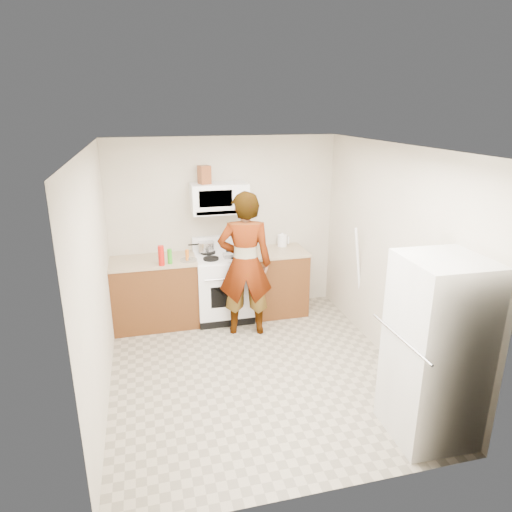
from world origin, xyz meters
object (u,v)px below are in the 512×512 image
object	(u,v)px
person	(245,264)
saucepan	(206,247)
microwave	(219,198)
fridge	(436,350)
kettle	(282,241)
gas_range	(223,285)

from	to	relation	value
person	saucepan	xyz separation A→B (m)	(-0.40, 0.68, 0.07)
microwave	fridge	distance (m)	3.39
kettle	saucepan	distance (m)	1.12
fridge	saucepan	world-z (taller)	fridge
gas_range	microwave	distance (m)	1.22
gas_range	fridge	world-z (taller)	fridge
gas_range	saucepan	bearing A→B (deg)	138.65
person	microwave	bearing A→B (deg)	-60.67
person	saucepan	distance (m)	0.79
gas_range	person	size ratio (longest dim) A/B	0.59
person	fridge	world-z (taller)	person
gas_range	saucepan	world-z (taller)	gas_range
gas_range	fridge	size ratio (longest dim) A/B	0.66
microwave	person	size ratio (longest dim) A/B	0.40
fridge	kettle	world-z (taller)	fridge
person	fridge	xyz separation A→B (m)	(1.18, -2.35, -0.10)
gas_range	saucepan	distance (m)	0.59
kettle	saucepan	size ratio (longest dim) A/B	0.72
gas_range	kettle	size ratio (longest dim) A/B	6.85
microwave	saucepan	world-z (taller)	microwave
gas_range	person	distance (m)	0.72
fridge	saucepan	xyz separation A→B (m)	(-1.58, 3.03, 0.17)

